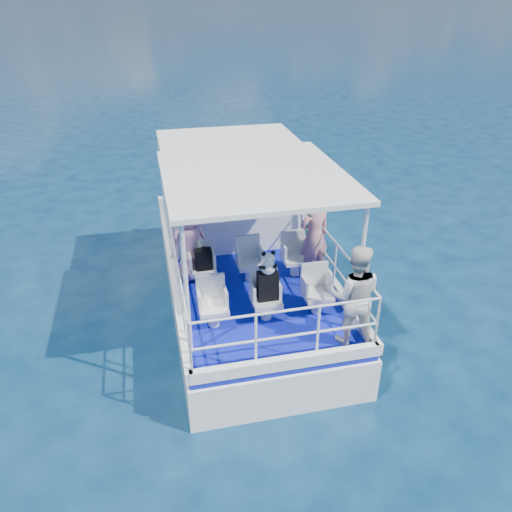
# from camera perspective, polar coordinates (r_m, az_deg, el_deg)

# --- Properties ---
(ground) EXTENTS (2000.00, 2000.00, 0.00)m
(ground) POSITION_cam_1_polar(r_m,az_deg,el_deg) (9.99, -0.42, -7.70)
(ground) COLOR #08223F
(ground) RESTS_ON ground
(hull) EXTENTS (3.00, 7.00, 1.60)m
(hull) POSITION_cam_1_polar(r_m,az_deg,el_deg) (10.79, -1.58, -4.63)
(hull) COLOR white
(hull) RESTS_ON ground
(deck) EXTENTS (2.90, 6.90, 0.10)m
(deck) POSITION_cam_1_polar(r_m,az_deg,el_deg) (10.35, -1.64, -0.69)
(deck) COLOR #0B1299
(deck) RESTS_ON hull
(cabin) EXTENTS (2.85, 2.00, 2.20)m
(cabin) POSITION_cam_1_polar(r_m,az_deg,el_deg) (11.03, -3.08, 7.77)
(cabin) COLOR white
(cabin) RESTS_ON deck
(canopy) EXTENTS (3.00, 3.20, 0.08)m
(canopy) POSITION_cam_1_polar(r_m,az_deg,el_deg) (8.33, -0.20, 9.17)
(canopy) COLOR white
(canopy) RESTS_ON cabin
(canopy_posts) EXTENTS (2.77, 2.97, 2.20)m
(canopy_posts) POSITION_cam_1_polar(r_m,az_deg,el_deg) (8.73, -0.11, 1.99)
(canopy_posts) COLOR white
(canopy_posts) RESTS_ON deck
(railings) EXTENTS (2.84, 3.59, 1.00)m
(railings) POSITION_cam_1_polar(r_m,az_deg,el_deg) (8.74, 0.36, -2.46)
(railings) COLOR white
(railings) RESTS_ON deck
(seat_port_fwd) EXTENTS (0.48, 0.46, 0.38)m
(seat_port_fwd) POSITION_cam_1_polar(r_m,az_deg,el_deg) (9.43, -6.06, -2.33)
(seat_port_fwd) COLOR silver
(seat_port_fwd) RESTS_ON deck
(seat_center_fwd) EXTENTS (0.48, 0.46, 0.38)m
(seat_center_fwd) POSITION_cam_1_polar(r_m,az_deg,el_deg) (9.55, -0.71, -1.72)
(seat_center_fwd) COLOR silver
(seat_center_fwd) RESTS_ON deck
(seat_stbd_fwd) EXTENTS (0.48, 0.46, 0.38)m
(seat_stbd_fwd) POSITION_cam_1_polar(r_m,az_deg,el_deg) (9.76, 4.46, -1.12)
(seat_stbd_fwd) COLOR silver
(seat_stbd_fwd) RESTS_ON deck
(seat_port_aft) EXTENTS (0.48, 0.46, 0.38)m
(seat_port_aft) POSITION_cam_1_polar(r_m,az_deg,el_deg) (8.35, -4.88, -6.80)
(seat_port_aft) COLOR silver
(seat_port_aft) RESTS_ON deck
(seat_center_aft) EXTENTS (0.48, 0.46, 0.38)m
(seat_center_aft) POSITION_cam_1_polar(r_m,az_deg,el_deg) (8.48, 1.17, -6.04)
(seat_center_aft) COLOR silver
(seat_center_aft) RESTS_ON deck
(seat_stbd_aft) EXTENTS (0.48, 0.46, 0.38)m
(seat_stbd_aft) POSITION_cam_1_polar(r_m,az_deg,el_deg) (8.71, 6.95, -5.25)
(seat_stbd_aft) COLOR silver
(seat_stbd_aft) RESTS_ON deck
(passenger_port_fwd) EXTENTS (0.63, 0.51, 1.49)m
(passenger_port_fwd) POSITION_cam_1_polar(r_m,az_deg,el_deg) (9.41, -7.59, 1.37)
(passenger_port_fwd) COLOR pink
(passenger_port_fwd) RESTS_ON deck
(passenger_stbd_fwd) EXTENTS (0.74, 0.59, 1.77)m
(passenger_stbd_fwd) POSITION_cam_1_polar(r_m,az_deg,el_deg) (9.39, 6.67, 2.34)
(passenger_stbd_fwd) COLOR tan
(passenger_stbd_fwd) RESTS_ON deck
(passenger_stbd_aft) EXTENTS (0.99, 0.88, 1.69)m
(passenger_stbd_aft) POSITION_cam_1_polar(r_m,az_deg,el_deg) (7.76, 11.16, -4.47)
(passenger_stbd_aft) COLOR silver
(passenger_stbd_aft) RESTS_ON deck
(backpack_port) EXTENTS (0.31, 0.17, 0.40)m
(backpack_port) POSITION_cam_1_polar(r_m,az_deg,el_deg) (9.20, -6.03, -0.37)
(backpack_port) COLOR black
(backpack_port) RESTS_ON seat_port_fwd
(backpack_center) EXTENTS (0.34, 0.19, 0.51)m
(backpack_center) POSITION_cam_1_polar(r_m,az_deg,el_deg) (8.26, 1.34, -3.42)
(backpack_center) COLOR black
(backpack_center) RESTS_ON seat_center_aft
(compact_camera) EXTENTS (0.09, 0.06, 0.06)m
(compact_camera) POSITION_cam_1_polar(r_m,az_deg,el_deg) (9.07, -6.02, 0.85)
(compact_camera) COLOR black
(compact_camera) RESTS_ON backpack_port
(panda) EXTENTS (0.26, 0.22, 0.40)m
(panda) POSITION_cam_1_polar(r_m,az_deg,el_deg) (8.00, 1.41, -0.77)
(panda) COLOR white
(panda) RESTS_ON backpack_center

